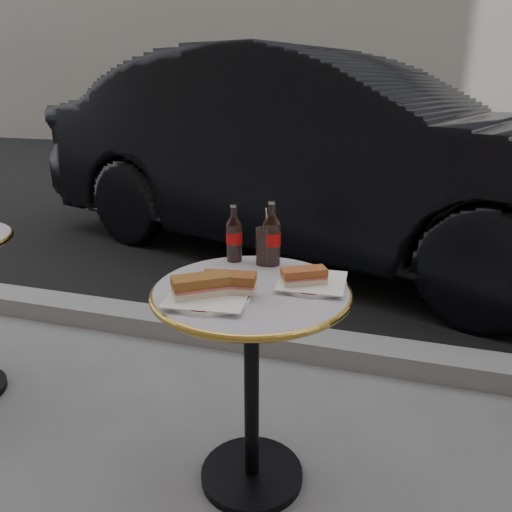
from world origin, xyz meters
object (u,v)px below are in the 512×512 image
(bistro_table, at_px, (252,389))
(cola_bottle_left, at_px, (234,233))
(plate_left, at_px, (209,297))
(plate_right, at_px, (312,283))
(cola_bottle_right, at_px, (272,233))
(cola_glass, at_px, (265,246))
(parked_car, at_px, (324,156))

(bistro_table, bearing_deg, cola_bottle_left, 120.95)
(plate_left, xyz_separation_m, plate_right, (0.27, 0.19, -0.00))
(cola_bottle_right, bearing_deg, bistro_table, -90.92)
(plate_left, distance_m, cola_glass, 0.35)
(cola_bottle_left, relative_size, cola_glass, 1.57)
(bistro_table, height_order, parked_car, parked_car)
(bistro_table, relative_size, cola_bottle_left, 3.57)
(bistro_table, height_order, cola_bottle_right, cola_bottle_right)
(cola_bottle_right, relative_size, cola_glass, 1.73)
(plate_right, relative_size, parked_car, 0.04)
(plate_left, height_order, cola_bottle_left, cola_bottle_left)
(cola_glass, relative_size, parked_car, 0.03)
(plate_left, bearing_deg, cola_bottle_right, 74.06)
(plate_left, relative_size, cola_glass, 1.85)
(plate_left, xyz_separation_m, cola_bottle_left, (-0.04, 0.34, 0.10))
(bistro_table, xyz_separation_m, cola_bottle_right, (0.00, 0.22, 0.48))
(plate_right, relative_size, cola_glass, 1.64)
(cola_glass, bearing_deg, cola_bottle_left, 178.65)
(bistro_table, relative_size, plate_right, 3.41)
(bistro_table, height_order, cola_glass, cola_glass)
(cola_bottle_left, distance_m, parked_car, 2.34)
(parked_car, bearing_deg, cola_glass, -157.83)
(bistro_table, distance_m, cola_bottle_right, 0.53)
(cola_bottle_right, bearing_deg, plate_right, -39.44)
(plate_left, relative_size, cola_bottle_right, 1.07)
(plate_left, bearing_deg, plate_right, 35.90)
(plate_left, bearing_deg, cola_glass, 77.77)
(cola_bottle_right, bearing_deg, cola_bottle_left, 179.63)
(bistro_table, relative_size, plate_left, 3.03)
(cola_bottle_left, bearing_deg, plate_right, -24.78)
(cola_bottle_left, xyz_separation_m, parked_car, (-0.08, 2.34, -0.05))
(plate_left, xyz_separation_m, cola_bottle_right, (0.10, 0.33, 0.11))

